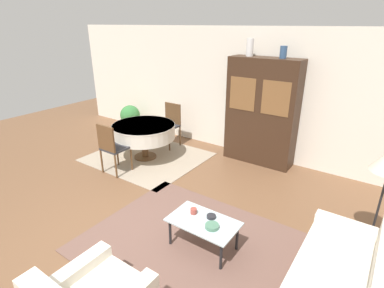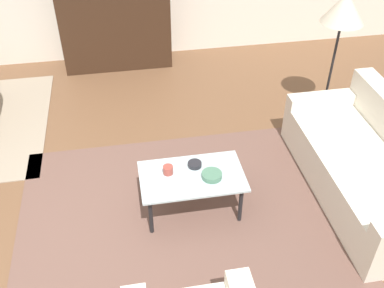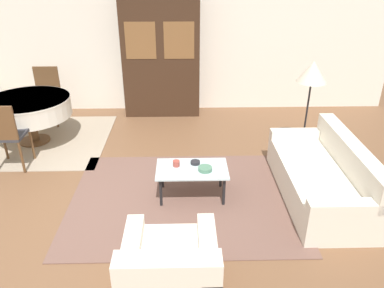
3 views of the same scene
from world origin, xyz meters
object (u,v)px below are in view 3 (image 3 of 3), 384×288
Objects in this scene: couch at (323,178)px; dining_chair_near at (5,132)px; bowl_small at (195,162)px; floor_lamp at (312,75)px; dining_table at (28,107)px; dining_chair_far at (47,91)px; coffee_table at (192,171)px; armchair at (170,272)px; bowl at (205,169)px; cup at (176,163)px; display_cabinet at (161,59)px.

couch is 4.32m from dining_chair_near.
bowl_small is at bearing 84.37° from couch.
bowl_small is (-1.75, -1.16, -0.80)m from floor_lamp.
floor_lamp is at bearing 6.74° from dining_chair_near.
dining_chair_far is (-0.00, 0.89, -0.03)m from dining_table.
bowl_small reaches higher than coffee_table.
armchair reaches higher than coffee_table.
couch is 1.63m from bowl_small.
couch is at bearing -21.71° from dining_table.
bowl is at bearing 90.44° from couch.
dining_chair_far is 5.80× the size of bowl.
bowl is (-1.50, -0.01, 0.16)m from couch.
coffee_table is at bearing 81.61° from armchair.
dining_table is 7.70× the size of bowl.
cup reaches higher than bowl_small.
bowl is at bearing 75.53° from armchair.
cup is (0.04, 1.64, 0.17)m from armchair.
cup is 0.25m from bowl_small.
cup is (2.38, -2.47, -0.13)m from dining_chair_far.
couch is at bearing -1.45° from coffee_table.
couch is 11.21× the size of bowl.
bowl_small is (0.24, 0.05, -0.02)m from cup.
cup is at bearing -33.55° from dining_table.
dining_table reaches higher than couch.
couch is 1.63m from floor_lamp.
couch is 2.17× the size of coffee_table.
dining_chair_far is at bearing 119.75° from armchair.
coffee_table is 3.07m from dining_table.
coffee_table is (0.23, 1.58, 0.09)m from armchair.
armchair is 0.91× the size of dining_chair_far.
display_cabinet is at bearing 36.13° from couch.
cup is 0.50× the size of bowl.
dining_table is at bearing 149.80° from bowl_small.
couch reaches higher than armchair.
dining_chair_near is at bearing 163.60° from coffee_table.
bowl is (0.36, -0.12, -0.01)m from cup.
armchair reaches higher than bowl_small.
bowl_small is (2.63, -1.53, -0.18)m from dining_table.
display_cabinet is 2.17m from dining_chair_far.
dining_chair_far is 8.28× the size of bowl_small.
coffee_table is at bearing -110.80° from bowl_small.
dining_chair_far is at bearing -169.45° from display_cabinet.
floor_lamp is (4.37, -0.37, 0.61)m from dining_table.
display_cabinet is 24.75× the size of cup.
bowl_small is at bearing -146.46° from floor_lamp.
dining_chair_near reaches higher than couch.
floor_lamp is (2.30, -1.64, 0.15)m from display_cabinet.
bowl is at bearing -18.22° from cup.
dining_table is (-2.58, 1.65, 0.25)m from coffee_table.
armchair is 4.00m from dining_table.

